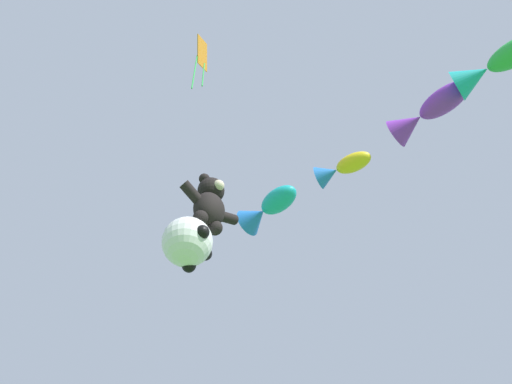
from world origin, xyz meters
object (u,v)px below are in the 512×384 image
Objects in this scene: diamond_kite at (202,57)px; soccer_ball_kite at (188,242)px; fish_kite_violet at (426,113)px; fish_kite_emerald at (494,65)px; fish_kite_teal at (267,209)px; teddy_bear_kite at (210,204)px; fish_kite_goldfin at (341,168)px.

soccer_ball_kite is at bearing 48.96° from diamond_kite.
fish_kite_violet is 2.05m from fish_kite_emerald.
fish_kite_teal is 6.99m from fish_kite_emerald.
fish_kite_emerald reaches higher than fish_kite_teal.
diamond_kite is (-5.21, 4.90, 0.23)m from fish_kite_emerald.
teddy_bear_kite is 7.69m from fish_kite_emerald.
fish_kite_emerald is at bearing -60.78° from soccer_ball_kite.
fish_kite_violet is 6.08m from diamond_kite.
fish_kite_teal is 0.82× the size of fish_kite_violet.
fish_kite_emerald is at bearing -43.24° from diamond_kite.
fish_kite_goldfin is at bearing -78.68° from fish_kite_teal.
fish_kite_goldfin is 0.65× the size of diamond_kite.
fish_kite_emerald is (-0.15, -2.02, -0.34)m from fish_kite_violet.
fish_kite_goldfin is 2.67m from fish_kite_violet.
diamond_kite is at bearing 136.76° from fish_kite_emerald.
diamond_kite is (-1.50, -1.73, 4.18)m from soccer_ball_kite.
fish_kite_teal is 0.75× the size of diamond_kite.
fish_kite_emerald is (0.48, -4.54, 0.28)m from fish_kite_goldfin.
teddy_bear_kite is 1.44× the size of soccer_ball_kite.
fish_kite_teal is 4.74m from diamond_kite.
fish_kite_goldfin is at bearing -4.31° from diamond_kite.
fish_kite_violet reaches higher than fish_kite_emerald.
fish_kite_goldfin is 0.69× the size of fish_kite_emerald.
fish_kite_teal is (2.75, 0.29, 3.59)m from soccer_ball_kite.
soccer_ball_kite is (-0.40, 0.12, -1.52)m from teddy_bear_kite.
teddy_bear_kite is 0.93× the size of fish_kite_teal.
teddy_bear_kite is at bearing 145.20° from fish_kite_goldfin.
fish_kite_teal reaches higher than soccer_ball_kite.
fish_kite_emerald is 0.95× the size of diamond_kite.
fish_kite_violet is (1.11, -4.89, 0.69)m from fish_kite_teal.
fish_kite_goldfin is at bearing -34.80° from teddy_bear_kite.
diamond_kite is (-4.72, 0.36, 0.51)m from fish_kite_goldfin.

